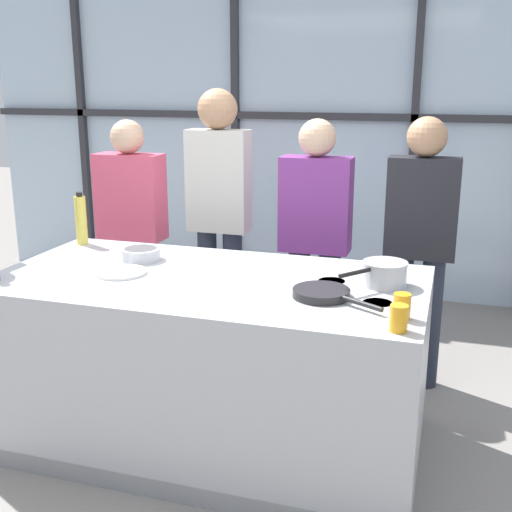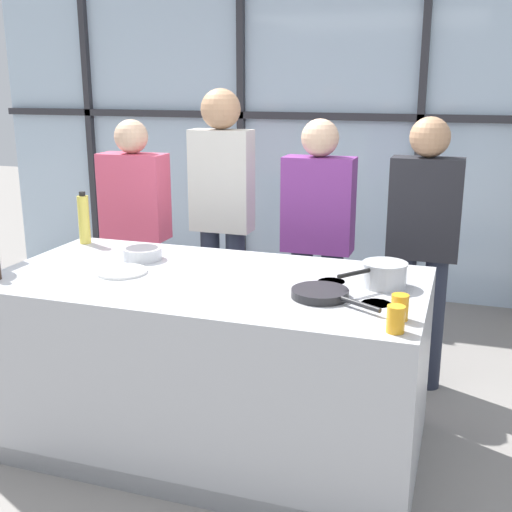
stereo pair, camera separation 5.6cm
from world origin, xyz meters
TOP-DOWN VIEW (x-y plane):
  - ground_plane at (0.00, 0.00)m, footprint 18.00×18.00m
  - back_window_wall at (0.00, 2.68)m, footprint 6.40×0.10m
  - demo_island at (0.00, -0.00)m, footprint 2.11×1.07m
  - spectator_far_left at (-0.95, 1.00)m, footprint 0.45×0.22m
  - spectator_center_left at (-0.32, 1.00)m, footprint 0.39×0.25m
  - spectator_center_right at (0.32, 1.00)m, footprint 0.43×0.23m
  - spectator_far_right at (0.95, 1.00)m, footprint 0.41×0.23m
  - frying_pan at (0.59, -0.13)m, footprint 0.42×0.30m
  - saucepan at (0.84, 0.12)m, footprint 0.29×0.33m
  - white_plate at (-0.44, -0.07)m, footprint 0.26×0.26m
  - mixing_bowl at (-0.46, 0.19)m, footprint 0.21×0.21m
  - oil_bottle at (-0.95, 0.40)m, footprint 0.07×0.07m
  - juice_glass_near at (0.95, -0.43)m, footprint 0.07×0.07m
  - juice_glass_far at (0.95, -0.29)m, footprint 0.07×0.07m

SIDE VIEW (x-z plane):
  - ground_plane at x=0.00m, z-range 0.00..0.00m
  - demo_island at x=0.00m, z-range 0.00..0.90m
  - spectator_far_left at x=-0.95m, z-range 0.10..1.69m
  - white_plate at x=-0.44m, z-range 0.90..0.91m
  - spectator_center_right at x=0.32m, z-range 0.11..1.72m
  - frying_pan at x=0.59m, z-range 0.90..0.94m
  - mixing_bowl at x=-0.46m, z-range 0.90..0.97m
  - spectator_far_right at x=0.95m, z-range 0.12..1.76m
  - juice_glass_near at x=0.95m, z-range 0.90..1.00m
  - juice_glass_far at x=0.95m, z-range 0.90..1.00m
  - saucepan at x=0.84m, z-range 0.90..1.02m
  - oil_bottle at x=-0.95m, z-range 0.89..1.20m
  - spectator_center_left at x=-0.32m, z-range 0.16..1.94m
  - back_window_wall at x=0.00m, z-range 0.00..2.80m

